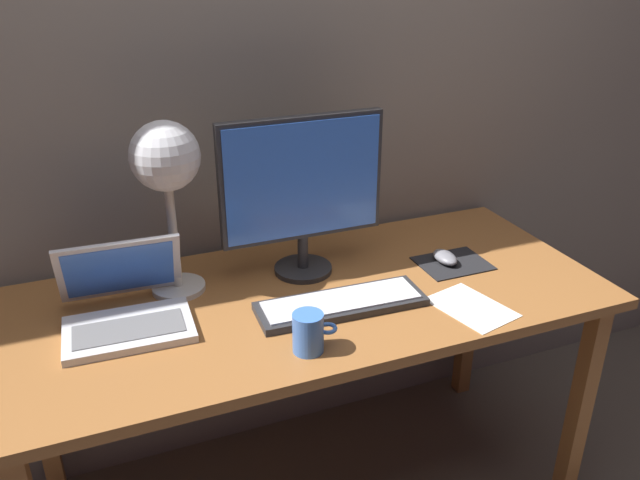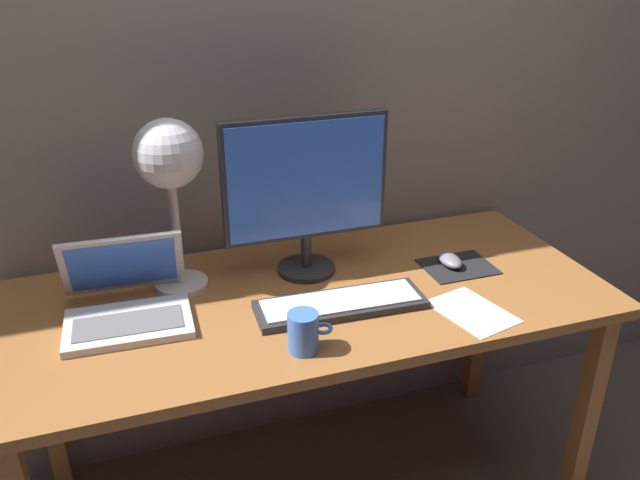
{
  "view_description": "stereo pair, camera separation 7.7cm",
  "coord_description": "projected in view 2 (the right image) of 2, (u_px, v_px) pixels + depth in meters",
  "views": [
    {
      "loc": [
        -0.53,
        -1.4,
        1.6
      ],
      "look_at": [
        0.01,
        -0.05,
        0.92
      ],
      "focal_mm": 35.96,
      "sensor_mm": 36.0,
      "label": 1
    },
    {
      "loc": [
        -0.46,
        -1.43,
        1.6
      ],
      "look_at": [
        0.01,
        -0.05,
        0.92
      ],
      "focal_mm": 35.96,
      "sensor_mm": 36.0,
      "label": 2
    }
  ],
  "objects": [
    {
      "name": "laptop",
      "position": [
        126.0,
        295.0,
        1.6
      ],
      "size": [
        0.31,
        0.29,
        0.2
      ],
      "color": "silver",
      "rests_on": "desk"
    },
    {
      "name": "back_wall",
      "position": [
        266.0,
        57.0,
        1.83
      ],
      "size": [
        4.8,
        0.06,
        2.6
      ],
      "primitive_type": "cube",
      "color": "gray",
      "rests_on": "ground"
    },
    {
      "name": "desk_lamp",
      "position": [
        169.0,
        164.0,
        1.61
      ],
      "size": [
        0.18,
        0.18,
        0.47
      ],
      "color": "beige",
      "rests_on": "desk"
    },
    {
      "name": "paper_sheet_near_mouse",
      "position": [
        472.0,
        311.0,
        1.64
      ],
      "size": [
        0.19,
        0.24,
        0.0
      ],
      "primitive_type": "cube",
      "rotation": [
        0.0,
        0.0,
        0.24
      ],
      "color": "white",
      "rests_on": "desk"
    },
    {
      "name": "mousepad",
      "position": [
        458.0,
        267.0,
        1.86
      ],
      "size": [
        0.2,
        0.16,
        0.0
      ],
      "primitive_type": "cube",
      "color": "black",
      "rests_on": "desk"
    },
    {
      "name": "keyboard_main",
      "position": [
        341.0,
        304.0,
        1.65
      ],
      "size": [
        0.45,
        0.16,
        0.03
      ],
      "color": "#28282B",
      "rests_on": "desk"
    },
    {
      "name": "desk",
      "position": [
        311.0,
        319.0,
        1.75
      ],
      "size": [
        1.6,
        0.7,
        0.74
      ],
      "color": "#935B2D",
      "rests_on": "ground"
    },
    {
      "name": "mouse",
      "position": [
        450.0,
        260.0,
        1.86
      ],
      "size": [
        0.06,
        0.1,
        0.03
      ],
      "primitive_type": "ellipsoid",
      "color": "slate",
      "rests_on": "mousepad"
    },
    {
      "name": "coffee_mug",
      "position": [
        304.0,
        332.0,
        1.46
      ],
      "size": [
        0.11,
        0.07,
        0.1
      ],
      "color": "#3F72CC",
      "rests_on": "desk"
    },
    {
      "name": "monitor",
      "position": [
        306.0,
        186.0,
        1.73
      ],
      "size": [
        0.46,
        0.16,
        0.45
      ],
      "color": "#28282B",
      "rests_on": "desk"
    }
  ]
}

